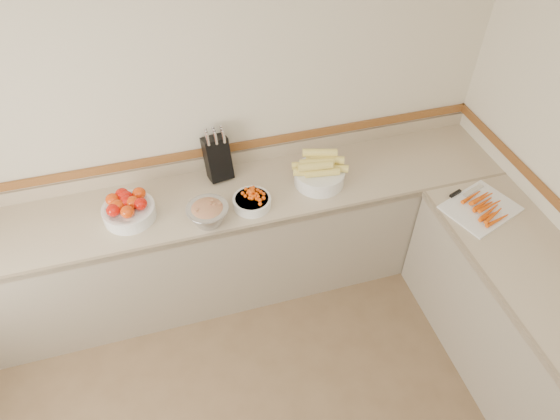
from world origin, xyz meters
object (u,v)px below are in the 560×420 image
object	(u,v)px
knife_block	(217,157)
cutting_board	(481,208)
cherry_tomato_bowl	(252,200)
dishwasher	(545,357)
tomato_bowl	(128,208)
rhubarb_bowl	(208,213)
corn_bowl	(319,172)

from	to	relation	value
knife_block	cutting_board	world-z (taller)	knife_block
knife_block	cherry_tomato_bowl	size ratio (longest dim) A/B	1.56
cherry_tomato_bowl	cutting_board	world-z (taller)	cherry_tomato_bowl
dishwasher	cutting_board	xyz separation A→B (m)	(-0.06, 0.84, 0.49)
tomato_bowl	rhubarb_bowl	world-z (taller)	tomato_bowl
knife_block	corn_bowl	xyz separation A→B (m)	(0.64, -0.26, -0.07)
knife_block	cutting_board	distance (m)	1.76
corn_bowl	rhubarb_bowl	distance (m)	0.81
cherry_tomato_bowl	dishwasher	bearing A→B (deg)	-41.07
dishwasher	cherry_tomato_bowl	size ratio (longest dim) A/B	3.35
knife_block	cutting_board	size ratio (longest dim) A/B	0.73
tomato_bowl	cutting_board	distance (m)	2.26
dishwasher	knife_block	world-z (taller)	knife_block
knife_block	cutting_board	bearing A→B (deg)	-27.37
knife_block	tomato_bowl	bearing A→B (deg)	-158.58
knife_block	tomato_bowl	distance (m)	0.68
corn_bowl	cutting_board	world-z (taller)	corn_bowl
tomato_bowl	cutting_board	world-z (taller)	tomato_bowl
corn_bowl	rhubarb_bowl	world-z (taller)	corn_bowl
knife_block	tomato_bowl	world-z (taller)	knife_block
cherry_tomato_bowl	corn_bowl	world-z (taller)	corn_bowl
knife_block	corn_bowl	world-z (taller)	knife_block
knife_block	rhubarb_bowl	world-z (taller)	knife_block
dishwasher	cutting_board	world-z (taller)	cutting_board
knife_block	cutting_board	xyz separation A→B (m)	(1.56, -0.81, -0.14)
dishwasher	rhubarb_bowl	distance (m)	2.22
cherry_tomato_bowl	corn_bowl	xyz separation A→B (m)	(0.49, 0.10, 0.04)
dishwasher	corn_bowl	world-z (taller)	corn_bowl
rhubarb_bowl	dishwasher	bearing A→B (deg)	-34.47
knife_block	cherry_tomato_bowl	xyz separation A→B (m)	(0.15, -0.36, -0.11)
cutting_board	rhubarb_bowl	bearing A→B (deg)	167.53
tomato_bowl	cherry_tomato_bowl	distance (m)	0.78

